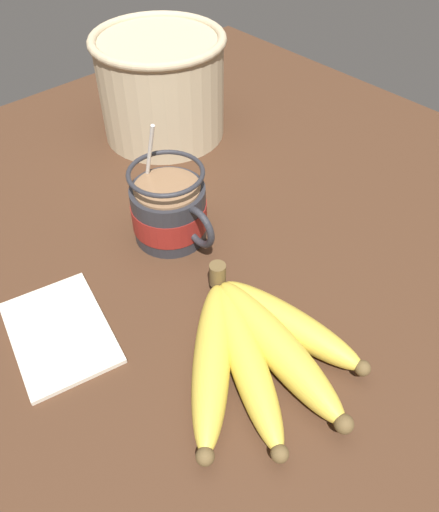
% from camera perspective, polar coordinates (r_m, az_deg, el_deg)
% --- Properties ---
extents(table, '(1.12, 1.12, 0.04)m').
position_cam_1_polar(table, '(0.67, -1.08, -1.02)').
color(table, '#422819').
rests_on(table, ground).
extents(coffee_mug, '(0.15, 0.10, 0.16)m').
position_cam_1_polar(coffee_mug, '(0.66, -5.71, 5.17)').
color(coffee_mug, '#28282D').
rests_on(coffee_mug, table).
extents(banana_bunch, '(0.24, 0.21, 0.04)m').
position_cam_1_polar(banana_bunch, '(0.54, 4.22, -10.38)').
color(banana_bunch, brown).
rests_on(banana_bunch, table).
extents(woven_basket, '(0.21, 0.21, 0.17)m').
position_cam_1_polar(woven_basket, '(0.86, -6.68, 18.90)').
color(woven_basket, tan).
rests_on(woven_basket, table).
extents(napkin, '(0.17, 0.13, 0.01)m').
position_cam_1_polar(napkin, '(0.60, -17.79, -8.30)').
color(napkin, beige).
rests_on(napkin, table).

